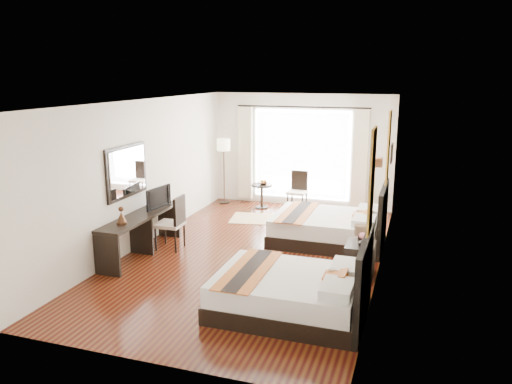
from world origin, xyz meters
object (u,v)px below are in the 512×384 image
(console_desk, at_px, (141,234))
(floor_lamp, at_px, (224,149))
(bed_far, at_px, (331,227))
(nightstand, at_px, (360,260))
(side_table, at_px, (262,196))
(table_lamp, at_px, (361,232))
(desk_chair, at_px, (171,233))
(television, at_px, (156,197))
(window_chair, at_px, (297,198))
(fruit_bowl, at_px, (263,183))
(vase, at_px, (362,245))
(bed_near, at_px, (294,292))

(console_desk, height_order, floor_lamp, floor_lamp)
(bed_far, xyz_separation_m, nightstand, (0.74, -1.50, -0.04))
(side_table, bearing_deg, table_lamp, -50.95)
(console_desk, bearing_deg, floor_lamp, 89.01)
(nightstand, relative_size, desk_chair, 0.55)
(console_desk, relative_size, television, 3.08)
(floor_lamp, height_order, window_chair, floor_lamp)
(console_desk, bearing_deg, fruit_bowl, 73.02)
(vase, height_order, television, television)
(floor_lamp, bearing_deg, console_desk, -90.99)
(bed_near, xyz_separation_m, television, (-3.23, 1.92, 0.65))
(nightstand, bearing_deg, table_lamp, 99.59)
(side_table, xyz_separation_m, window_chair, (0.88, 0.13, -0.01))
(bed_near, xyz_separation_m, floor_lamp, (-3.18, 5.31, 1.11))
(table_lamp, distance_m, side_table, 4.49)
(television, height_order, desk_chair, television)
(nightstand, distance_m, vase, 0.31)
(television, bearing_deg, nightstand, -86.31)
(fruit_bowl, height_order, window_chair, window_chair)
(console_desk, relative_size, fruit_bowl, 10.38)
(console_desk, height_order, side_table, console_desk)
(console_desk, bearing_deg, table_lamp, 4.83)
(bed_near, distance_m, console_desk, 3.53)
(floor_lamp, xyz_separation_m, side_table, (1.06, -0.13, -1.11))
(bed_near, distance_m, nightstand, 1.76)
(window_chair, bearing_deg, side_table, -79.46)
(bed_far, relative_size, vase, 17.49)
(desk_chair, xyz_separation_m, window_chair, (1.62, 3.49, -0.03))
(vase, xyz_separation_m, side_table, (-2.87, 3.67, -0.26))
(bed_far, bearing_deg, console_desk, -151.59)
(bed_far, bearing_deg, bed_near, -89.52)
(bed_far, relative_size, fruit_bowl, 10.14)
(bed_near, relative_size, table_lamp, 6.14)
(table_lamp, bearing_deg, bed_near, -112.18)
(desk_chair, distance_m, fruit_bowl, 3.48)
(table_lamp, bearing_deg, desk_chair, 178.30)
(floor_lamp, xyz_separation_m, window_chair, (1.93, -0.01, -1.12))
(table_lamp, bearing_deg, vase, -76.06)
(console_desk, distance_m, side_table, 3.97)
(television, xyz_separation_m, fruit_bowl, (1.14, 3.26, -0.34))
(television, distance_m, floor_lamp, 3.42)
(bed_far, relative_size, console_desk, 0.98)
(fruit_bowl, bearing_deg, bed_near, -68.08)
(bed_far, xyz_separation_m, desk_chair, (-2.84, -1.30, 0.00))
(television, bearing_deg, bed_far, -61.37)
(television, bearing_deg, table_lamp, -84.97)
(bed_near, bearing_deg, television, 149.26)
(television, bearing_deg, console_desk, -173.89)
(console_desk, relative_size, side_table, 3.68)
(nightstand, bearing_deg, floor_lamp, 136.43)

